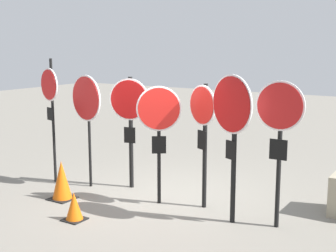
{
  "coord_description": "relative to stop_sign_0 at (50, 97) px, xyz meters",
  "views": [
    {
      "loc": [
        4.65,
        -7.05,
        2.87
      ],
      "look_at": [
        0.19,
        0.0,
        1.41
      ],
      "focal_mm": 50.0,
      "sensor_mm": 36.0,
      "label": 1
    }
  ],
  "objects": [
    {
      "name": "ground_plane",
      "position": [
        2.48,
        0.3,
        -1.82
      ],
      "size": [
        40.0,
        40.0,
        0.0
      ],
      "primitive_type": "plane",
      "color": "gray"
    },
    {
      "name": "stop_sign_0",
      "position": [
        0.0,
        0.0,
        0.0
      ],
      "size": [
        0.65,
        0.22,
        2.59
      ],
      "rotation": [
        0.0,
        0.0,
        -0.29
      ],
      "color": "black",
      "rests_on": "ground"
    },
    {
      "name": "stop_sign_1",
      "position": [
        0.82,
        0.17,
        -0.11
      ],
      "size": [
        0.9,
        0.24,
        2.28
      ],
      "rotation": [
        0.0,
        0.0,
        -0.22
      ],
      "color": "black",
      "rests_on": "ground"
    },
    {
      "name": "stop_sign_2",
      "position": [
        1.59,
        0.58,
        -0.27
      ],
      "size": [
        0.8,
        0.25,
        2.25
      ],
      "rotation": [
        0.0,
        0.0,
        0.26
      ],
      "color": "black",
      "rests_on": "ground"
    },
    {
      "name": "stop_sign_3",
      "position": [
        2.62,
        0.07,
        -0.26
      ],
      "size": [
        0.68,
        0.47,
        2.16
      ],
      "rotation": [
        0.0,
        0.0,
        0.6
      ],
      "color": "black",
      "rests_on": "ground"
    },
    {
      "name": "stop_sign_4",
      "position": [
        3.37,
        0.32,
        -0.28
      ],
      "size": [
        0.65,
        0.31,
        2.21
      ],
      "rotation": [
        0.0,
        0.0,
        -0.43
      ],
      "color": "black",
      "rests_on": "ground"
    },
    {
      "name": "stop_sign_5",
      "position": [
        4.1,
        -0.08,
        -0.11
      ],
      "size": [
        0.86,
        0.43,
        2.42
      ],
      "rotation": [
        0.0,
        0.0,
        -0.44
      ],
      "color": "black",
      "rests_on": "ground"
    },
    {
      "name": "stop_sign_6",
      "position": [
        4.8,
        0.11,
        -0.14
      ],
      "size": [
        0.77,
        0.13,
        2.34
      ],
      "rotation": [
        0.0,
        0.0,
        0.02
      ],
      "color": "black",
      "rests_on": "ground"
    },
    {
      "name": "traffic_cone_0",
      "position": [
        1.87,
        -1.35,
        -1.59
      ],
      "size": [
        0.34,
        0.34,
        0.47
      ],
      "color": "black",
      "rests_on": "ground"
    },
    {
      "name": "traffic_cone_1",
      "position": [
        0.93,
        -0.68,
        -1.46
      ],
      "size": [
        0.44,
        0.44,
        0.74
      ],
      "color": "black",
      "rests_on": "ground"
    }
  ]
}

